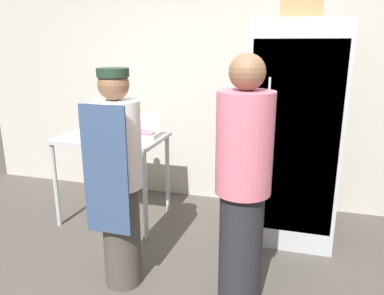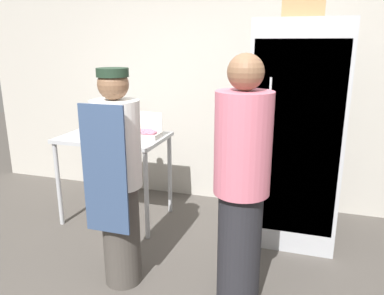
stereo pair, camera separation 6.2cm
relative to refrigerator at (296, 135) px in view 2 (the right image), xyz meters
name	(u,v)px [view 2 (the right image)]	position (x,y,z in m)	size (l,w,h in m)	color
back_wall	(240,79)	(-0.65, 0.73, 0.41)	(6.40, 0.12, 2.79)	#B7B2A8
refrigerator	(296,135)	(0.00, 0.00, 0.00)	(0.78, 0.68, 1.97)	#ADAFB5
prep_counter	(114,146)	(-1.74, -0.14, -0.21)	(1.03, 0.69, 0.89)	#ADAFB5
donut_box	(147,133)	(-1.39, -0.12, -0.05)	(0.24, 0.20, 0.24)	silver
blender_pitcher	(129,122)	(-1.63, -0.01, 0.02)	(0.11, 0.11, 0.27)	#99999E
cardboard_storage_box	(304,1)	(-0.01, -0.05, 1.12)	(0.33, 0.28, 0.28)	#937047
person_baker	(118,178)	(-1.18, -1.11, -0.14)	(0.34, 0.36, 1.62)	#47423D
person_customer	(241,186)	(-0.29, -1.10, -0.10)	(0.37, 0.37, 1.73)	#232328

